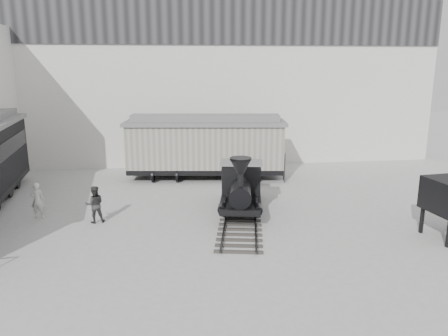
{
  "coord_description": "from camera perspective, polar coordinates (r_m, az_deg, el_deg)",
  "views": [
    {
      "loc": [
        -1.58,
        -15.34,
        6.69
      ],
      "look_at": [
        0.93,
        4.44,
        2.0
      ],
      "focal_mm": 35.0,
      "sensor_mm": 36.0,
      "label": 1
    }
  ],
  "objects": [
    {
      "name": "locomotive",
      "position": [
        20.21,
        2.26,
        -2.88
      ],
      "size": [
        3.31,
        8.51,
        2.94
      ],
      "rotation": [
        0.0,
        0.0,
        -0.18
      ],
      "color": "#292723",
      "rests_on": "ground"
    },
    {
      "name": "ground",
      "position": [
        16.81,
        -1.27,
        -10.22
      ],
      "size": [
        90.0,
        90.0,
        0.0
      ],
      "primitive_type": "plane",
      "color": "#9E9E9B"
    },
    {
      "name": "visitor_b",
      "position": [
        19.8,
        -16.53,
        -4.58
      ],
      "size": [
        0.9,
        0.76,
        1.64
      ],
      "primitive_type": "imported",
      "rotation": [
        0.0,
        0.0,
        3.33
      ],
      "color": "#2F2F2F",
      "rests_on": "ground"
    },
    {
      "name": "visitor_a",
      "position": [
        21.25,
        -23.17,
        -3.9
      ],
      "size": [
        0.62,
        0.42,
        1.65
      ],
      "primitive_type": "imported",
      "rotation": [
        0.0,
        0.0,
        3.1
      ],
      "color": "silver",
      "rests_on": "ground"
    },
    {
      "name": "boxcar",
      "position": [
        26.24,
        -2.44,
        2.99
      ],
      "size": [
        9.75,
        4.11,
        3.87
      ],
      "rotation": [
        0.0,
        0.0,
        -0.13
      ],
      "color": "black",
      "rests_on": "ground"
    },
    {
      "name": "north_wall",
      "position": [
        30.39,
        -4.33,
        11.05
      ],
      "size": [
        34.0,
        2.51,
        11.0
      ],
      "color": "silver",
      "rests_on": "ground"
    }
  ]
}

